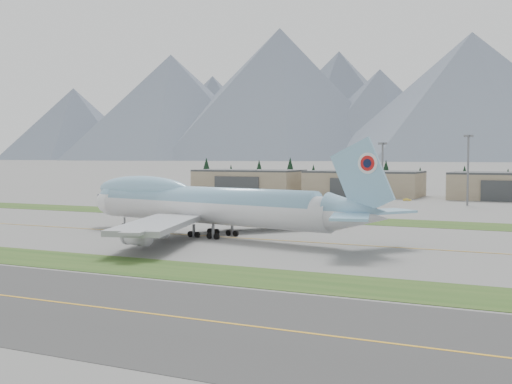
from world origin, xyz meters
The scene contains 13 objects.
ground centered at (0.00, 0.00, 0.00)m, with size 7000.00×7000.00×0.00m, color #61605F.
grass_strip_near centered at (0.00, -38.00, 0.00)m, with size 400.00×14.00×0.08m, color #274A1A.
grass_strip_far centered at (0.00, 45.00, 0.00)m, with size 400.00×18.00×0.08m, color #274A1A.
asphalt_taxiway centered at (0.00, -62.00, 0.00)m, with size 400.00×32.00×0.04m, color #353535.
taxiway_line_main centered at (0.00, 0.00, 0.00)m, with size 400.00×0.40×0.02m, color orange.
taxiway_line_near centered at (0.00, -62.00, 0.00)m, with size 400.00×0.40×0.02m, color orange.
boeing_747_freighter centered at (-8.57, 0.10, 6.83)m, with size 79.02×66.64×20.72m.
hangar_left centered at (-70.00, 149.90, 5.39)m, with size 48.00×26.60×10.80m.
hangar_center centered at (-15.00, 149.90, 5.39)m, with size 48.00×26.60×10.80m.
service_vehicle_a centered at (-16.68, 117.46, 0.00)m, with size 1.48×3.66×1.25m, color silver.
service_vehicle_b centered at (8.37, 126.16, 0.00)m, with size 1.12×3.18×1.05m, color gold.
conifer_belt centered at (-1.37, 212.20, 7.36)m, with size 268.62×16.13×16.50m.
mountain_ridge_front centered at (-159.91, 2203.21, 229.27)m, with size 4243.61×1210.34×529.04m.
Camera 1 is at (58.92, -119.84, 17.27)m, focal length 45.00 mm.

